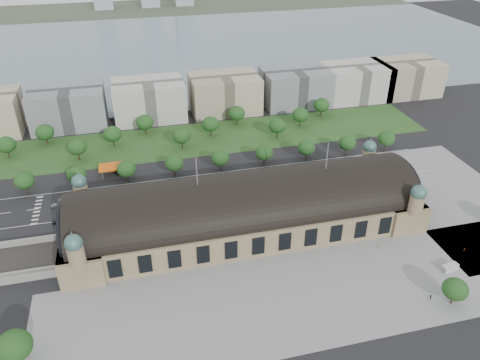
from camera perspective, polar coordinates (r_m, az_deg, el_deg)
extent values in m
plane|color=black|center=(204.93, 0.67, -5.98)|extent=(900.00, 900.00, 0.00)
cube|color=#9A875F|center=(201.37, 0.68, -4.62)|extent=(150.00, 40.00, 12.00)
cube|color=#9A875F|center=(198.62, -18.54, -7.10)|extent=(16.00, 43.00, 12.00)
cube|color=#9A875F|center=(225.01, 17.44, -2.00)|extent=(16.00, 43.00, 12.00)
cylinder|color=black|center=(197.93, 0.69, -3.20)|extent=(144.00, 37.60, 37.60)
cylinder|color=black|center=(194.87, -20.67, -5.43)|extent=(1.20, 32.00, 32.00)
cylinder|color=black|center=(223.95, 19.08, -0.07)|extent=(1.20, 32.00, 32.00)
cylinder|color=#9A875F|center=(210.44, -18.78, -1.48)|extent=(6.00, 6.00, 8.00)
sphere|color=#426B63|center=(207.69, -19.03, -0.20)|extent=(6.40, 6.40, 6.40)
cone|color=#426B63|center=(205.75, -19.22, 0.75)|extent=(1.00, 1.00, 2.50)
cylinder|color=#9A875F|center=(235.51, 15.37, 2.73)|extent=(6.00, 6.00, 8.00)
sphere|color=#426B63|center=(233.05, 15.55, 3.92)|extent=(6.40, 6.40, 6.40)
cone|color=#426B63|center=(231.33, 15.69, 4.80)|extent=(1.00, 1.00, 2.50)
cylinder|color=#9A875F|center=(176.07, -19.32, -8.65)|extent=(6.00, 6.00, 8.00)
sphere|color=#426B63|center=(172.76, -19.64, -7.24)|extent=(6.40, 6.40, 6.40)
cone|color=#426B63|center=(170.43, -19.87, -6.18)|extent=(1.00, 1.00, 2.50)
cylinder|color=#9A875F|center=(205.37, 20.68, -2.74)|extent=(6.00, 6.00, 8.00)
sphere|color=#426B63|center=(202.55, 20.97, -1.45)|extent=(6.40, 6.40, 6.40)
cone|color=#426B63|center=(200.56, 21.18, -0.48)|extent=(1.00, 1.00, 2.50)
cylinder|color=#59595B|center=(184.23, -5.31, 0.98)|extent=(0.50, 0.50, 12.00)
cylinder|color=#59595B|center=(198.38, 10.57, 2.89)|extent=(0.50, 0.50, 12.00)
cube|color=gray|center=(175.92, 7.63, -13.86)|extent=(190.00, 48.00, 0.12)
cube|color=gray|center=(247.38, 24.45, -1.98)|extent=(56.00, 100.00, 0.12)
cube|color=black|center=(232.79, -6.46, -1.18)|extent=(260.00, 26.00, 0.10)
cube|color=#2A4B1E|center=(281.14, -7.09, 4.77)|extent=(300.00, 45.00, 0.10)
cube|color=#EB5E0D|center=(250.50, -15.27, 1.58)|extent=(14.00, 9.00, 0.70)
cube|color=#59595B|center=(257.15, -14.75, 1.67)|extent=(7.00, 5.00, 3.20)
cylinder|color=#59595B|center=(254.85, -16.43, 1.28)|extent=(0.50, 0.50, 4.40)
cylinder|color=#59595B|center=(254.27, -13.98, 1.59)|extent=(0.50, 0.50, 4.40)
cylinder|color=#59595B|center=(249.26, -16.44, 0.57)|extent=(0.50, 0.50, 4.40)
cylinder|color=#59595B|center=(248.67, -13.93, 0.88)|extent=(0.50, 0.50, 4.40)
cube|color=slate|center=(474.41, -8.74, 15.64)|extent=(700.00, 320.00, 0.08)
cube|color=#44513D|center=(668.98, -10.78, 19.93)|extent=(700.00, 120.00, 0.14)
cube|color=gray|center=(314.11, -20.20, 8.35)|extent=(45.00, 32.00, 24.00)
cube|color=#B9B6B0|center=(311.99, -11.02, 9.56)|extent=(45.00, 32.00, 24.00)
cube|color=#BBB093|center=(317.82, -1.88, 10.52)|extent=(45.00, 32.00, 24.00)
cube|color=gray|center=(331.18, 6.76, 11.19)|extent=(45.00, 32.00, 24.00)
cube|color=#B9B6B0|center=(348.94, 13.87, 11.55)|extent=(45.00, 32.00, 24.00)
cube|color=#BBB093|center=(368.64, 19.54, 11.71)|extent=(45.00, 32.00, 24.00)
cylinder|color=#2D2116|center=(249.50, -24.53, -1.12)|extent=(0.70, 0.70, 4.32)
ellipsoid|color=#1D4418|center=(246.97, -24.80, -0.08)|extent=(9.60, 9.60, 8.16)
cylinder|color=#2D2116|center=(245.40, -19.10, -0.44)|extent=(0.70, 0.70, 4.32)
ellipsoid|color=#1D4418|center=(242.83, -19.31, 0.62)|extent=(9.60, 9.60, 8.16)
cylinder|color=#2D2116|center=(243.60, -13.53, 0.25)|extent=(0.70, 0.70, 4.32)
ellipsoid|color=#1D4418|center=(241.02, -13.68, 1.33)|extent=(9.60, 9.60, 8.16)
cylinder|color=#2D2116|center=(244.16, -7.93, 0.95)|extent=(0.70, 0.70, 4.32)
ellipsoid|color=#1D4418|center=(241.58, -8.02, 2.04)|extent=(9.60, 9.60, 8.16)
cylinder|color=#2D2116|center=(247.07, -2.41, 1.64)|extent=(0.70, 0.70, 4.32)
ellipsoid|color=#1D4418|center=(244.52, -2.44, 2.71)|extent=(9.60, 9.60, 8.16)
cylinder|color=#2D2116|center=(252.23, 2.93, 2.28)|extent=(0.70, 0.70, 4.32)
ellipsoid|color=#1D4418|center=(249.73, 2.96, 3.34)|extent=(9.60, 9.60, 8.16)
cylinder|color=#2D2116|center=(259.52, 8.02, 2.88)|extent=(0.70, 0.70, 4.32)
ellipsoid|color=#1D4418|center=(257.09, 8.11, 3.91)|extent=(9.60, 9.60, 8.16)
cylinder|color=#2D2116|center=(268.76, 12.81, 3.41)|extent=(0.70, 0.70, 4.32)
ellipsoid|color=#1D4418|center=(266.42, 12.94, 4.42)|extent=(9.60, 9.60, 8.16)
cylinder|color=#2D2116|center=(279.76, 17.25, 3.89)|extent=(0.70, 0.70, 4.32)
ellipsoid|color=#1D4418|center=(277.51, 17.42, 4.86)|extent=(9.60, 9.60, 8.16)
cylinder|color=#2D2116|center=(289.07, -26.37, 2.86)|extent=(0.70, 0.70, 4.68)
ellipsoid|color=#1D4418|center=(286.72, -26.64, 3.87)|extent=(10.40, 10.40, 8.84)
cylinder|color=#2D2116|center=(295.82, -22.47, 4.42)|extent=(0.70, 0.70, 4.68)
ellipsoid|color=#1D4418|center=(293.52, -22.69, 5.42)|extent=(10.40, 10.40, 8.84)
cylinder|color=#2D2116|center=(271.67, -19.03, 2.77)|extent=(0.70, 0.70, 4.68)
ellipsoid|color=#1D4418|center=(269.17, -19.24, 3.85)|extent=(10.40, 10.40, 8.84)
cylinder|color=#2D2116|center=(280.91, -15.09, 4.39)|extent=(0.70, 0.70, 4.68)
ellipsoid|color=#1D4418|center=(278.49, -15.25, 5.44)|extent=(10.40, 10.40, 8.84)
cylinder|color=#2D2116|center=(291.59, -11.41, 5.88)|extent=(0.70, 0.70, 4.68)
ellipsoid|color=#1D4418|center=(289.26, -11.53, 6.91)|extent=(10.40, 10.40, 8.84)
cylinder|color=#2D2116|center=(271.09, -7.05, 4.28)|extent=(0.70, 0.70, 4.68)
ellipsoid|color=#1D4418|center=(268.58, -7.12, 5.37)|extent=(10.40, 10.40, 8.84)
cylinder|color=#2D2116|center=(284.18, -3.57, 5.78)|extent=(0.70, 0.70, 4.68)
ellipsoid|color=#1D4418|center=(281.79, -3.61, 6.83)|extent=(10.40, 10.40, 8.84)
cylinder|color=#2D2116|center=(298.39, -0.40, 7.12)|extent=(0.70, 0.70, 4.68)
ellipsoid|color=#1D4418|center=(296.12, -0.40, 8.13)|extent=(10.40, 10.40, 8.84)
cylinder|color=#2D2116|center=(282.26, 4.52, 5.56)|extent=(0.70, 0.70, 4.68)
ellipsoid|color=#1D4418|center=(279.85, 4.57, 6.61)|extent=(10.40, 10.40, 8.84)
cylinder|color=#2D2116|center=(298.50, 7.31, 6.87)|extent=(0.70, 0.70, 4.68)
ellipsoid|color=#1D4418|center=(296.23, 7.38, 7.88)|extent=(10.40, 10.40, 8.84)
cylinder|color=#2D2116|center=(315.52, 9.81, 8.03)|extent=(0.70, 0.70, 4.68)
ellipsoid|color=#1D4418|center=(313.37, 9.91, 8.99)|extent=(10.40, 10.40, 8.84)
cylinder|color=#2D2116|center=(168.05, -25.38, -19.09)|extent=(0.70, 0.70, 4.68)
ellipsoid|color=#1D4418|center=(163.98, -25.85, -17.77)|extent=(11.00, 11.00, 9.35)
cylinder|color=#2D2116|center=(186.38, 24.42, -13.10)|extent=(0.70, 0.70, 3.96)
ellipsoid|color=#1D4418|center=(183.26, 24.75, -12.00)|extent=(9.00, 9.00, 7.65)
imported|color=gray|center=(234.81, -21.52, -2.89)|extent=(4.61, 1.99, 1.48)
imported|color=black|center=(224.92, -12.02, -2.77)|extent=(5.63, 3.17, 1.48)
imported|color=maroon|center=(239.85, -5.04, 0.13)|extent=(4.55, 2.23, 1.27)
imported|color=#1A2248|center=(239.88, 3.43, 0.22)|extent=(4.06, 1.70, 1.37)
imported|color=#56595E|center=(249.43, 4.72, 1.48)|extent=(4.54, 1.70, 1.48)
imported|color=silver|center=(258.99, 17.10, 1.28)|extent=(5.26, 2.96, 1.39)
imported|color=black|center=(223.74, -21.38, -4.64)|extent=(4.94, 4.02, 1.58)
imported|color=maroon|center=(221.31, -19.75, -4.70)|extent=(6.08, 5.32, 1.56)
imported|color=#1F1A4A|center=(219.46, -13.23, -3.87)|extent=(5.52, 5.05, 1.55)
imported|color=slate|center=(220.56, -9.91, -3.26)|extent=(4.77, 3.25, 1.51)
imported|color=silver|center=(217.69, -7.59, -3.57)|extent=(4.49, 2.94, 1.40)
imported|color=gray|center=(217.79, -7.17, -3.51)|extent=(5.76, 5.18, 1.49)
imported|color=black|center=(217.73, -7.27, -3.51)|extent=(5.94, 4.01, 1.60)
imported|color=#B61D2C|center=(222.24, -7.00, -2.36)|extent=(13.75, 4.30, 3.77)
imported|color=silver|center=(225.83, -0.51, -1.51)|extent=(13.48, 4.40, 3.69)
imported|color=silver|center=(233.22, 5.17, -0.56)|extent=(11.95, 3.86, 3.27)
cube|color=#BCBCBE|center=(200.59, 24.21, -9.72)|extent=(6.77, 3.52, 2.80)
cube|color=#BCBCBE|center=(199.36, 23.70, -10.02)|extent=(2.06, 2.60, 1.94)
imported|color=gray|center=(201.79, 16.48, -7.89)|extent=(0.84, 0.52, 1.66)
imported|color=gray|center=(213.11, 25.67, -7.65)|extent=(0.75, 0.79, 1.81)
imported|color=gray|center=(185.73, 22.18, -13.10)|extent=(0.93, 1.34, 1.91)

